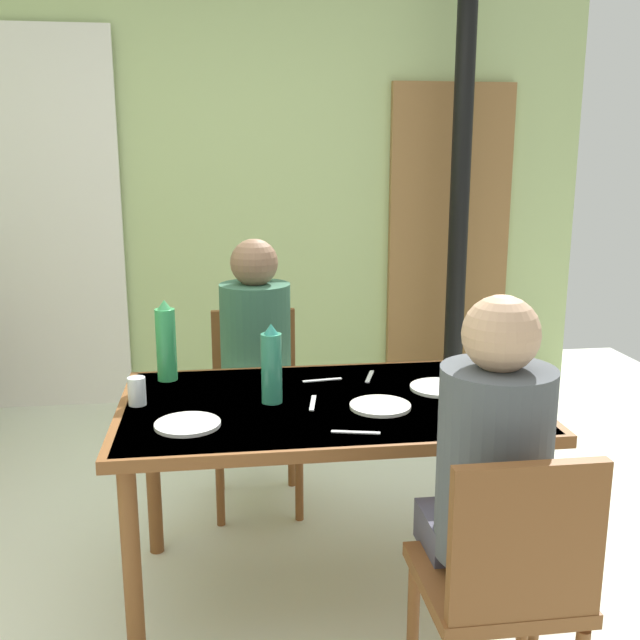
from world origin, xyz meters
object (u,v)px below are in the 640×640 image
(person_near_diner, at_px, (492,456))
(water_bottle_green_far, at_px, (166,342))
(serving_bowl_center, at_px, (484,399))
(person_far_diner, at_px, (256,342))
(chair_far_diner, at_px, (256,395))
(dining_table, at_px, (326,420))
(water_bottle_green_near, at_px, (272,366))
(chair_near_diner, at_px, (505,581))

(person_near_diner, xyz_separation_m, water_bottle_green_far, (-0.91, 0.95, 0.10))
(serving_bowl_center, bearing_deg, person_far_diner, 132.69)
(person_far_diner, relative_size, serving_bowl_center, 4.53)
(chair_far_diner, xyz_separation_m, person_far_diner, (-0.00, -0.14, 0.28))
(serving_bowl_center, bearing_deg, person_near_diner, -108.21)
(dining_table, height_order, water_bottle_green_near, water_bottle_green_near)
(dining_table, bearing_deg, person_near_diner, -61.29)
(dining_table, relative_size, water_bottle_green_far, 4.60)
(person_near_diner, bearing_deg, dining_table, 118.71)
(water_bottle_green_far, bearing_deg, person_far_diner, 43.46)
(water_bottle_green_far, bearing_deg, dining_table, -29.25)
(person_near_diner, xyz_separation_m, person_far_diner, (-0.56, 1.28, 0.00))
(person_far_diner, xyz_separation_m, water_bottle_green_near, (0.02, -0.64, 0.08))
(chair_far_diner, height_order, water_bottle_green_near, water_bottle_green_near)
(dining_table, distance_m, water_bottle_green_near, 0.28)
(chair_far_diner, xyz_separation_m, person_near_diner, (0.56, -1.42, 0.28))
(person_near_diner, relative_size, water_bottle_green_far, 2.51)
(person_near_diner, distance_m, serving_bowl_center, 0.53)
(person_near_diner, height_order, serving_bowl_center, person_near_diner)
(dining_table, bearing_deg, chair_near_diner, -65.68)
(water_bottle_green_near, xyz_separation_m, serving_bowl_center, (0.70, -0.15, -0.10))
(chair_far_diner, height_order, serving_bowl_center, chair_far_diner)
(person_far_diner, xyz_separation_m, water_bottle_green_far, (-0.35, -0.33, 0.10))
(person_far_diner, height_order, serving_bowl_center, person_far_diner)
(person_far_diner, height_order, water_bottle_green_near, person_far_diner)
(serving_bowl_center, bearing_deg, water_bottle_green_far, 157.04)
(water_bottle_green_near, xyz_separation_m, water_bottle_green_far, (-0.37, 0.31, 0.02))
(person_far_diner, bearing_deg, person_near_diner, 113.55)
(chair_near_diner, height_order, person_far_diner, person_far_diner)
(chair_near_diner, bearing_deg, person_near_diner, 90.00)
(water_bottle_green_near, bearing_deg, serving_bowl_center, -11.85)
(chair_far_diner, xyz_separation_m, water_bottle_green_near, (0.02, -0.77, 0.37))
(person_far_diner, bearing_deg, dining_table, 107.94)
(dining_table, bearing_deg, person_far_diner, 107.94)
(chair_far_diner, distance_m, serving_bowl_center, 1.20)
(chair_near_diner, height_order, chair_far_diner, same)
(dining_table, height_order, person_near_diner, person_near_diner)
(person_near_diner, relative_size, person_far_diner, 1.00)
(chair_near_diner, bearing_deg, water_bottle_green_near, 124.46)
(chair_far_diner, relative_size, serving_bowl_center, 5.12)
(chair_far_diner, relative_size, water_bottle_green_far, 2.84)
(dining_table, xyz_separation_m, chair_far_diner, (-0.21, 0.78, -0.16))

